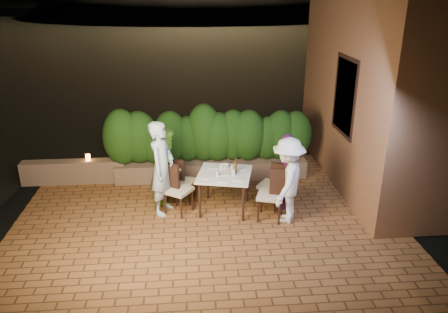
{
  "coord_description": "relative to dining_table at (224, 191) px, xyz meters",
  "views": [
    {
      "loc": [
        -0.3,
        -6.66,
        4.01
      ],
      "look_at": [
        0.36,
        0.88,
        1.05
      ],
      "focal_mm": 35.0,
      "sensor_mm": 36.0,
      "label": 1
    }
  ],
  "objects": [
    {
      "name": "terrace_floor",
      "position": [
        -0.36,
        -0.28,
        -0.45
      ],
      "size": [
        7.0,
        6.0,
        0.15
      ],
      "primitive_type": "cube",
      "color": "brown",
      "rests_on": "ground"
    },
    {
      "name": "diner_purple",
      "position": [
        1.18,
        0.03,
        0.37
      ],
      "size": [
        0.51,
        0.92,
        1.48
      ],
      "primitive_type": "imported",
      "rotation": [
        0.0,
        0.0,
        -1.75
      ],
      "color": "#7E2A7D",
      "rests_on": "ground"
    },
    {
      "name": "glass_se",
      "position": [
        0.16,
        0.13,
        0.42
      ],
      "size": [
        0.06,
        0.06,
        0.1
      ],
      "primitive_type": "cylinder",
      "color": "silver",
      "rests_on": "dining_table"
    },
    {
      "name": "chair_right_front",
      "position": [
        0.8,
        -0.43,
        0.12
      ],
      "size": [
        0.58,
        0.58,
        1.0
      ],
      "primitive_type": null,
      "rotation": [
        0.0,
        0.0,
        2.83
      ],
      "color": "black",
      "rests_on": "ground"
    },
    {
      "name": "dining_table",
      "position": [
        0.0,
        0.0,
        0.0
      ],
      "size": [
        1.16,
        1.16,
        0.75
      ],
      "primitive_type": null,
      "rotation": [
        0.0,
        0.0,
        -0.23
      ],
      "color": "white",
      "rests_on": "ground"
    },
    {
      "name": "parapet_lamp",
      "position": [
        -2.82,
        1.52,
        0.2
      ],
      "size": [
        0.1,
        0.1,
        0.14
      ],
      "primitive_type": "cylinder",
      "color": "orange",
      "rests_on": "parapet"
    },
    {
      "name": "chair_left_back",
      "position": [
        -0.77,
        0.43,
        0.06
      ],
      "size": [
        0.51,
        0.51,
        0.87
      ],
      "primitive_type": null,
      "rotation": [
        0.0,
        0.0,
        -0.33
      ],
      "color": "black",
      "rests_on": "ground"
    },
    {
      "name": "diner_green",
      "position": [
        -1.07,
        0.51,
        0.37
      ],
      "size": [
        0.64,
        0.78,
        1.49
      ],
      "primitive_type": "imported",
      "rotation": [
        0.0,
        0.0,
        1.47
      ],
      "color": "#92DF45",
      "rests_on": "ground"
    },
    {
      "name": "bowl",
      "position": [
        0.02,
        0.31,
        0.4
      ],
      "size": [
        0.19,
        0.19,
        0.05
      ],
      "primitive_type": "imported",
      "rotation": [
        0.0,
        0.0,
        -0.03
      ],
      "color": "white",
      "rests_on": "dining_table"
    },
    {
      "name": "plate_sw",
      "position": [
        -0.19,
        0.3,
        0.38
      ],
      "size": [
        0.19,
        0.19,
        0.01
      ],
      "primitive_type": "cylinder",
      "color": "white",
      "rests_on": "dining_table"
    },
    {
      "name": "plate_nw",
      "position": [
        -0.35,
        -0.15,
        0.38
      ],
      "size": [
        0.21,
        0.21,
        0.01
      ],
      "primitive_type": "cylinder",
      "color": "white",
      "rests_on": "dining_table"
    },
    {
      "name": "diner_blue",
      "position": [
        -1.16,
        0.01,
        0.52
      ],
      "size": [
        0.62,
        0.76,
        1.79
      ],
      "primitive_type": "imported",
      "rotation": [
        0.0,
        0.0,
        1.23
      ],
      "color": "silver",
      "rests_on": "ground"
    },
    {
      "name": "plate_front",
      "position": [
        -0.05,
        -0.32,
        0.38
      ],
      "size": [
        0.23,
        0.23,
        0.01
      ],
      "primitive_type": "cylinder",
      "color": "white",
      "rests_on": "dining_table"
    },
    {
      "name": "plate_ne",
      "position": [
        0.24,
        -0.28,
        0.38
      ],
      "size": [
        0.21,
        0.21,
        0.01
      ],
      "primitive_type": "cylinder",
      "color": "white",
      "rests_on": "dining_table"
    },
    {
      "name": "glass_ne",
      "position": [
        0.16,
        -0.11,
        0.44
      ],
      "size": [
        0.07,
        0.07,
        0.12
      ],
      "primitive_type": "cylinder",
      "color": "silver",
      "rests_on": "dining_table"
    },
    {
      "name": "chair_right_back",
      "position": [
        0.9,
        0.03,
        0.09
      ],
      "size": [
        0.61,
        0.61,
        0.94
      ],
      "primitive_type": null,
      "rotation": [
        0.0,
        0.0,
        2.52
      ],
      "color": "black",
      "rests_on": "ground"
    },
    {
      "name": "window_frame",
      "position": [
        2.45,
        0.72,
        1.62
      ],
      "size": [
        0.06,
        1.15,
        1.55
      ],
      "primitive_type": "cube",
      "color": "black",
      "rests_on": "building_wall"
    },
    {
      "name": "ground",
      "position": [
        -0.36,
        -0.78,
        -0.4
      ],
      "size": [
        400.0,
        400.0,
        0.0
      ],
      "primitive_type": "plane",
      "color": "black",
      "rests_on": "ground"
    },
    {
      "name": "building_wall",
      "position": [
        3.24,
        1.22,
        2.12
      ],
      "size": [
        1.6,
        5.0,
        5.0
      ],
      "primitive_type": "cube",
      "color": "#925C3A",
      "rests_on": "ground"
    },
    {
      "name": "parapet",
      "position": [
        -3.16,
        1.52,
        -0.12
      ],
      "size": [
        2.2,
        0.3,
        0.5
      ],
      "primitive_type": "cube",
      "color": "brown",
      "rests_on": "ground"
    },
    {
      "name": "diner_white",
      "position": [
        1.08,
        -0.51,
        0.42
      ],
      "size": [
        0.99,
        1.18,
        1.58
      ],
      "primitive_type": "imported",
      "rotation": [
        0.0,
        0.0,
        -2.04
      ],
      "color": "white",
      "rests_on": "ground"
    },
    {
      "name": "plate_se",
      "position": [
        0.32,
        0.18,
        0.38
      ],
      "size": [
        0.2,
        0.2,
        0.01
      ],
      "primitive_type": "cylinder",
      "color": "white",
      "rests_on": "dining_table"
    },
    {
      "name": "planter",
      "position": [
        -0.16,
        1.52,
        -0.17
      ],
      "size": [
        4.2,
        0.55,
        0.4
      ],
      "primitive_type": "cube",
      "color": "brown",
      "rests_on": "ground"
    },
    {
      "name": "chair_left_front",
      "position": [
        -0.87,
        -0.05,
        0.11
      ],
      "size": [
        0.62,
        0.62,
        0.97
      ],
      "primitive_type": null,
      "rotation": [
        0.0,
        0.0,
        -0.6
      ],
      "color": "black",
      "rests_on": "ground"
    },
    {
      "name": "plate_centre",
      "position": [
        0.0,
        -0.02,
        0.38
      ],
      "size": [
        0.23,
        0.23,
        0.01
      ],
      "primitive_type": "cylinder",
      "color": "white",
      "rests_on": "dining_table"
    },
    {
      "name": "glass_nw",
      "position": [
        -0.14,
        -0.11,
        0.43
      ],
      "size": [
        0.06,
        0.06,
        0.1
      ],
      "primitive_type": "cylinder",
      "color": "silver",
      "rests_on": "dining_table"
    },
    {
      "name": "window_pane",
      "position": [
        2.46,
        0.72,
        1.62
      ],
      "size": [
        0.08,
        1.0,
        1.4
      ],
      "primitive_type": "cube",
      "color": "black",
      "rests_on": "building_wall"
    },
    {
      "name": "hill",
      "position": [
        1.64,
        59.22,
        -4.38
      ],
      "size": [
        52.0,
        40.0,
        22.0
      ],
      "primitive_type": "ellipsoid",
      "color": "black",
      "rests_on": "ground"
    },
    {
      "name": "glass_sw",
      "position": [
        -0.04,
        0.22,
        0.43
      ],
      "size": [
        0.06,
        0.06,
        0.1
      ],
      "primitive_type": "cylinder",
      "color": "silver",
      "rests_on": "dining_table"
    },
    {
      "name": "beer_bottle",
      "position": [
        0.21,
        0.04,
        0.51
      ],
      "size": [
        0.05,
        0.05,
        0.28
      ],
      "primitive_type": null,
      "color": "#4D2B0C",
      "rests_on": "dining_table"
    },
    {
      "name": "hedge",
      "position": [
        -0.16,
        1.52,
        0.57
      ],
      "size": [
        4.0,
        0.7,
        1.1
      ],
      "primitive_type": null,
      "color": "#193E11",
      "rests_on": "planter"
    }
  ]
}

